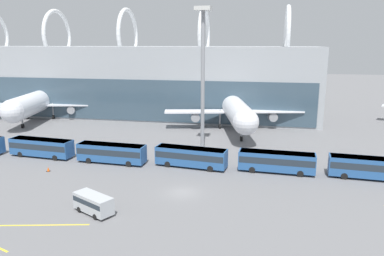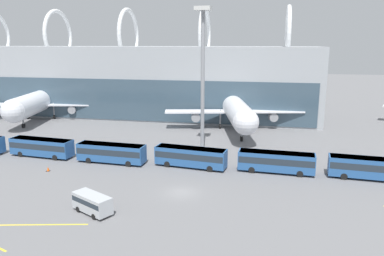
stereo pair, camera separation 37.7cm
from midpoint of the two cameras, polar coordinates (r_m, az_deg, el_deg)
ground_plane at (r=52.41m, az=-1.36°, el=-9.79°), size 440.00×440.00×0.00m
terminal_building at (r=120.00m, az=-19.20°, el=7.20°), size 148.81×24.21×29.86m
airliner_at_gate_near at (r=108.12m, az=-22.31°, el=3.73°), size 32.16×34.06×13.02m
airliner_at_gate_far at (r=89.26m, az=6.67°, el=3.01°), size 33.18×36.45×14.57m
shuttle_bus_1 at (r=72.93m, az=-21.80°, el=-2.60°), size 12.10×3.86×3.30m
shuttle_bus_2 at (r=65.69m, az=-12.04°, el=-3.58°), size 12.03×3.44×3.30m
shuttle_bus_3 at (r=62.02m, az=-0.03°, el=-4.27°), size 12.15×4.26×3.30m
shuttle_bus_4 at (r=61.04m, az=12.88°, el=-4.88°), size 12.03×3.44×3.30m
shuttle_bus_5 at (r=62.73m, az=25.66°, el=-5.37°), size 12.08×3.75×3.30m
service_van_foreground at (r=47.49m, az=-14.75°, el=-10.89°), size 5.77×4.36×2.34m
floodlight_mast at (r=68.24m, az=1.81°, el=9.99°), size 2.79×2.79×26.40m
lane_stripe_1 at (r=66.63m, az=24.16°, el=-5.95°), size 9.93×2.69×0.01m
lane_stripe_2 at (r=47.09m, az=-22.17°, el=-13.50°), size 11.06×2.70×0.01m
traffic_cone_0 at (r=64.81m, az=-20.93°, el=-5.84°), size 0.59×0.59×0.74m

